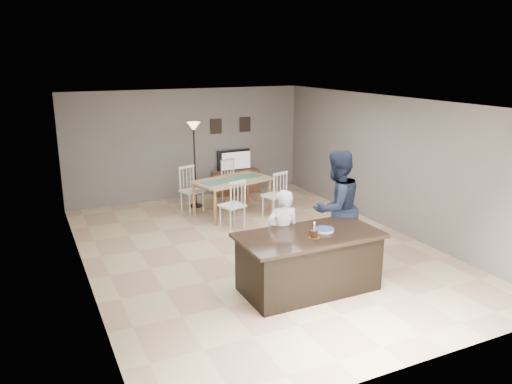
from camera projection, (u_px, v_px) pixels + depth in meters
name	position (u px, v px, depth m)	size (l,w,h in m)	color
floor	(257.00, 249.00, 9.22)	(8.00, 8.00, 0.00)	tan
room_shell	(257.00, 161.00, 8.78)	(8.00, 8.00, 8.00)	slate
kitchen_island	(309.00, 262.00, 7.54)	(2.15, 1.10, 0.90)	black
tv_console	(236.00, 182.00, 12.93)	(1.20, 0.40, 0.60)	brown
television	(235.00, 160.00, 12.84)	(0.91, 0.12, 0.53)	black
tv_screen_glow	(236.00, 161.00, 12.77)	(0.78, 0.78, 0.00)	orange
picture_frames	(231.00, 125.00, 12.70)	(1.10, 0.02, 0.38)	black
doorway	(107.00, 257.00, 5.65)	(0.00, 2.10, 2.65)	black
woman	(283.00, 235.00, 7.88)	(0.53, 0.35, 1.46)	silver
man	(336.00, 208.00, 8.40)	(0.96, 0.75, 1.97)	#161D31
birthday_cake	(314.00, 234.00, 7.26)	(0.16, 0.16, 0.24)	gold
plate_stack	(325.00, 230.00, 7.53)	(0.28, 0.28, 0.04)	white
dining_table	(232.00, 185.00, 11.14)	(2.07, 2.28, 1.04)	#A18257
floor_lamp	(194.00, 142.00, 11.47)	(0.30, 0.30, 2.00)	black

